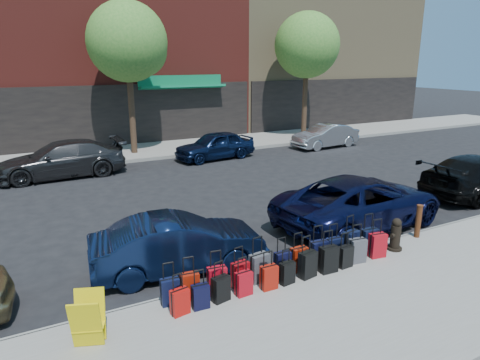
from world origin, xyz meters
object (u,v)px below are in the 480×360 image
display_rack (88,320)px  car_near_2 (360,202)px  tree_right (309,47)px  car_far_2 (215,145)px  suitcase_front_5 (282,263)px  car_far_3 (325,136)px  tree_center (130,44)px  car_far_1 (61,159)px  car_near_1 (179,244)px  bollard (418,221)px  fire_hydrant (396,235)px

display_rack → car_near_2: 8.17m
tree_right → car_far_2: size_ratio=1.84×
car_near_2 → suitcase_front_5: bearing=107.6°
display_rack → tree_right: bearing=64.9°
suitcase_front_5 → car_far_3: 15.41m
tree_center → car_far_1: bearing=-144.9°
car_near_1 → bollard: bearing=-97.0°
tree_right → car_far_3: tree_right is taller
suitcase_front_5 → car_near_1: (-1.81, 1.52, 0.23)m
tree_center → bollard: size_ratio=8.16×
tree_right → fire_hydrant: tree_right is taller
tree_center → car_near_2: 13.83m
bollard → tree_right: bearing=64.5°
suitcase_front_5 → fire_hydrant: size_ratio=1.04×
tree_center → car_near_1: size_ratio=1.85×
car_far_3 → fire_hydrant: bearing=-35.8°
display_rack → bollard: bearing=24.5°
bollard → fire_hydrant: bearing=-166.0°
car_far_1 → car_far_3: 13.60m
car_near_1 → car_far_3: size_ratio=1.00×
suitcase_front_5 → tree_center: bearing=87.4°
car_near_1 → car_near_2: size_ratio=0.74×
car_far_2 → tree_center: bearing=-136.4°
car_near_1 → car_far_3: (12.14, 9.92, -0.00)m
fire_hydrant → car_near_2: size_ratio=0.15×
car_far_1 → car_far_2: car_far_1 is taller
display_rack → car_far_3: (14.44, 11.93, 0.06)m
car_near_1 → car_far_1: (-1.45, 10.06, 0.09)m
tree_right → suitcase_front_5: bearing=-127.8°
car_far_1 → car_far_2: (6.99, 0.07, -0.06)m
tree_center → bollard: (3.72, -14.22, -4.80)m
car_far_1 → car_far_3: (13.60, -0.14, -0.09)m
car_far_3 → display_rack: bearing=-54.6°
tree_center → display_rack: 16.23m
suitcase_front_5 → display_rack: size_ratio=0.97×
car_near_1 → car_far_3: bearing=-44.4°
car_near_2 → car_far_1: (-7.03, 9.91, -0.01)m
display_rack → suitcase_front_5: bearing=27.5°
car_near_1 → car_far_2: bearing=-22.3°
car_near_1 → car_near_2: bearing=-82.2°
tree_right → bollard: size_ratio=8.16×
tree_center → display_rack: (-4.69, -14.77, -4.83)m
suitcase_front_5 → car_far_1: car_far_1 is taller
tree_center → car_near_2: tree_center is taller
bollard → car_near_2: car_near_2 is taller
car_far_2 → car_far_3: bearing=81.8°
car_near_1 → car_far_2: (5.53, 10.12, 0.03)m
bollard → car_near_2: 1.69m
tree_right → suitcase_front_5: 18.75m
display_rack → car_far_1: bearing=106.7°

